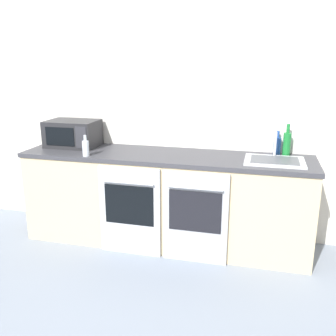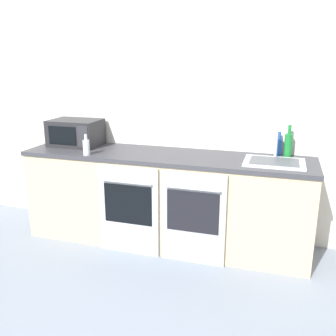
% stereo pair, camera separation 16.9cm
% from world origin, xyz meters
% --- Properties ---
extents(wall_back, '(10.00, 0.06, 2.60)m').
position_xyz_m(wall_back, '(0.00, 2.04, 1.30)').
color(wall_back, silver).
rests_on(wall_back, ground_plane).
extents(counter_back, '(2.78, 0.65, 0.91)m').
position_xyz_m(counter_back, '(0.00, 1.70, 0.46)').
color(counter_back, '#D1B789').
rests_on(counter_back, ground_plane).
extents(oven_left, '(0.58, 0.06, 0.85)m').
position_xyz_m(oven_left, '(-0.25, 1.36, 0.43)').
color(oven_left, '#B7BABF').
rests_on(oven_left, ground_plane).
extents(oven_right, '(0.58, 0.06, 0.85)m').
position_xyz_m(oven_right, '(0.36, 1.36, 0.43)').
color(oven_right, '#A8AAAF').
rests_on(oven_right, ground_plane).
extents(microwave, '(0.51, 0.37, 0.27)m').
position_xyz_m(microwave, '(-1.01, 1.79, 1.04)').
color(microwave, '#232326').
rests_on(microwave, counter_back).
extents(bottle_green, '(0.07, 0.07, 0.30)m').
position_xyz_m(bottle_green, '(1.11, 1.92, 1.03)').
color(bottle_green, '#19722D').
rests_on(bottle_green, counter_back).
extents(bottle_clear, '(0.06, 0.06, 0.20)m').
position_xyz_m(bottle_clear, '(-0.70, 1.44, 0.99)').
color(bottle_clear, silver).
rests_on(bottle_clear, counter_back).
extents(bottle_blue, '(0.07, 0.07, 0.23)m').
position_xyz_m(bottle_blue, '(1.03, 1.95, 1.00)').
color(bottle_blue, '#234793').
rests_on(bottle_blue, counter_back).
extents(sink, '(0.51, 0.40, 0.24)m').
position_xyz_m(sink, '(1.01, 1.67, 0.92)').
color(sink, silver).
rests_on(sink, counter_back).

